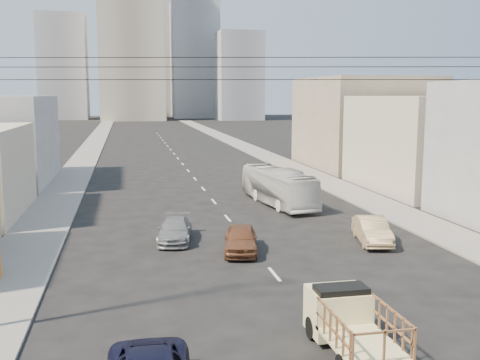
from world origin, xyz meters
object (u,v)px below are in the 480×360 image
object	(u,v)px
flatbed_pickup	(351,320)
sedan_grey	(175,230)
city_bus	(278,186)
sedan_tan	(372,230)
sedan_brown	(241,239)

from	to	relation	value
flatbed_pickup	sedan_grey	xyz separation A→B (m)	(-4.26, 14.86, -0.46)
city_bus	sedan_grey	size ratio (longest dim) A/B	2.24
flatbed_pickup	sedan_tan	size ratio (longest dim) A/B	1.03
sedan_brown	sedan_tan	bearing A→B (deg)	14.35
sedan_tan	sedan_grey	world-z (taller)	sedan_tan
sedan_brown	flatbed_pickup	bearing A→B (deg)	-73.30
flatbed_pickup	sedan_brown	xyz separation A→B (m)	(-1.10, 11.93, -0.38)
flatbed_pickup	sedan_grey	world-z (taller)	flatbed_pickup
city_bus	sedan_brown	distance (m)	13.19
city_bus	sedan_brown	world-z (taller)	city_bus
sedan_brown	sedan_tan	size ratio (longest dim) A/B	0.97
flatbed_pickup	city_bus	xyz separation A→B (m)	(4.22, 23.98, 0.27)
sedan_brown	city_bus	bearing A→B (deg)	77.65
city_bus	sedan_tan	size ratio (longest dim) A/B	2.27
sedan_tan	city_bus	bearing A→B (deg)	112.38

